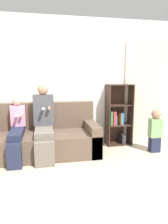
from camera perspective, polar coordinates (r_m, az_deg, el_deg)
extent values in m
plane|color=beige|center=(3.37, -6.40, -14.74)|extent=(14.00, 14.00, 0.00)
cube|color=silver|center=(4.04, -7.95, 8.07)|extent=(10.00, 0.06, 2.55)
cube|color=beige|center=(4.51, 16.51, 5.41)|extent=(0.85, 0.04, 2.15)
cube|color=brown|center=(3.67, -11.72, -9.37)|extent=(2.01, 0.71, 0.40)
cube|color=brown|center=(4.00, -11.81, -3.88)|extent=(2.01, 0.15, 0.92)
cube|color=brown|center=(3.74, 2.46, -7.52)|extent=(0.19, 0.71, 0.56)
cube|color=#70665B|center=(3.28, -11.16, -11.73)|extent=(0.31, 0.12, 0.40)
cube|color=#70665B|center=(3.50, -11.32, -5.89)|extent=(0.31, 0.52, 0.11)
cube|color=#4C4C51|center=(3.76, -11.50, 0.54)|extent=(0.37, 0.16, 0.57)
sphere|color=tan|center=(3.72, -11.70, 6.26)|extent=(0.19, 0.19, 0.19)
cylinder|color=tan|center=(3.62, -9.94, 1.14)|extent=(0.05, 0.10, 0.05)
cube|color=white|center=(3.57, -11.54, 0.96)|extent=(0.05, 0.12, 0.02)
cube|color=#232842|center=(3.32, -19.30, -11.88)|extent=(0.22, 0.12, 0.40)
cube|color=#232842|center=(3.56, -18.78, -5.97)|extent=(0.22, 0.57, 0.11)
cube|color=#E599BC|center=(3.83, -18.33, -1.03)|extent=(0.26, 0.12, 0.38)
sphere|color=beige|center=(3.79, -18.56, 3.06)|extent=(0.18, 0.18, 0.18)
cylinder|color=beige|center=(3.71, -17.48, -0.73)|extent=(0.05, 0.10, 0.05)
cube|color=white|center=(3.67, -18.66, -0.91)|extent=(0.05, 0.12, 0.02)
cube|color=#232842|center=(4.06, 19.47, -8.67)|extent=(0.19, 0.14, 0.29)
cube|color=#84AD70|center=(3.97, 19.74, -4.28)|extent=(0.23, 0.14, 0.35)
sphere|color=tan|center=(3.92, 19.96, -0.57)|extent=(0.18, 0.18, 0.18)
cube|color=#3D281E|center=(4.11, 6.73, -0.96)|extent=(0.02, 0.32, 1.26)
cube|color=#3D281E|center=(4.29, 13.06, -0.70)|extent=(0.02, 0.32, 1.26)
cube|color=#3D281E|center=(4.33, 9.25, -0.46)|extent=(0.51, 0.02, 1.26)
cube|color=#3D281E|center=(4.35, 9.71, -8.87)|extent=(0.48, 0.28, 0.02)
cube|color=#3D281E|center=(4.23, 9.87, -3.57)|extent=(0.48, 0.28, 0.02)
cube|color=#3D281E|center=(4.16, 10.05, 1.97)|extent=(0.48, 0.28, 0.02)
cube|color=#3D281E|center=(4.12, 10.22, 7.66)|extent=(0.48, 0.28, 0.02)
cube|color=#C63838|center=(4.16, 8.42, -1.68)|extent=(0.06, 0.21, 0.28)
cube|color=teal|center=(4.22, 10.52, -1.84)|extent=(0.05, 0.20, 0.24)
cube|color=#333338|center=(4.35, 10.87, -7.46)|extent=(0.07, 0.22, 0.19)
cube|color=teal|center=(4.18, 8.70, -2.21)|extent=(0.06, 0.18, 0.20)
cube|color=#429956|center=(4.14, 7.63, -1.67)|extent=(0.04, 0.17, 0.28)
cube|color=orange|center=(4.22, 10.33, -1.90)|extent=(0.04, 0.18, 0.23)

